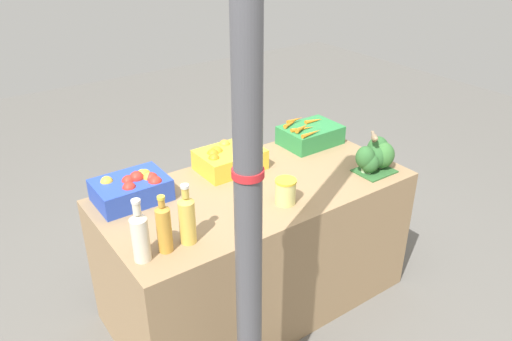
{
  "coord_description": "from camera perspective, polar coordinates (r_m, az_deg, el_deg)",
  "views": [
    {
      "loc": [
        -1.41,
        -1.97,
        2.18
      ],
      "look_at": [
        0.0,
        0.0,
        0.91
      ],
      "focal_mm": 35.0,
      "sensor_mm": 36.0,
      "label": 1
    }
  ],
  "objects": [
    {
      "name": "apple_crate",
      "position": [
        2.7,
        -13.91,
        -1.95
      ],
      "size": [
        0.37,
        0.27,
        0.16
      ],
      "color": "#2847B7",
      "rests_on": "market_table"
    },
    {
      "name": "juice_bottle_cloudy",
      "position": [
        2.22,
        -13.11,
        -7.22
      ],
      "size": [
        0.08,
        0.08,
        0.3
      ],
      "color": "beige",
      "rests_on": "market_table"
    },
    {
      "name": "juice_bottle_golden",
      "position": [
        2.29,
        -7.88,
        -5.43
      ],
      "size": [
        0.08,
        0.08,
        0.3
      ],
      "color": "gold",
      "rests_on": "market_table"
    },
    {
      "name": "orange_crate",
      "position": [
        2.95,
        -2.77,
        1.55
      ],
      "size": [
        0.37,
        0.27,
        0.16
      ],
      "color": "gold",
      "rests_on": "market_table"
    },
    {
      "name": "broccoli_pile",
      "position": [
        3.0,
        13.53,
        1.65
      ],
      "size": [
        0.25,
        0.2,
        0.19
      ],
      "color": "#2D602D",
      "rests_on": "market_table"
    },
    {
      "name": "sparrow_bird",
      "position": [
        2.92,
        13.4,
        3.67
      ],
      "size": [
        0.09,
        0.11,
        0.05
      ],
      "rotation": [
        0.0,
        0.0,
        -2.23
      ],
      "color": "#4C3D2D",
      "rests_on": "broccoli_pile"
    },
    {
      "name": "carrot_crate",
      "position": [
        3.29,
        6.18,
        4.11
      ],
      "size": [
        0.37,
        0.27,
        0.16
      ],
      "color": "#2D8442",
      "rests_on": "market_table"
    },
    {
      "name": "pickle_jar",
      "position": [
        2.6,
        3.39,
        -2.4
      ],
      "size": [
        0.11,
        0.11,
        0.14
      ],
      "color": "#D1CC75",
      "rests_on": "market_table"
    },
    {
      "name": "support_pole",
      "position": [
        1.79,
        -0.92,
        -1.36
      ],
      "size": [
        0.12,
        0.12,
        2.62
      ],
      "color": "#4C4C51",
      "rests_on": "ground_plane"
    },
    {
      "name": "ground_plane",
      "position": [
        3.26,
        0.0,
        -14.37
      ],
      "size": [
        10.0,
        10.0,
        0.0
      ],
      "primitive_type": "plane",
      "color": "#605E59"
    },
    {
      "name": "market_table",
      "position": [
        3.0,
        0.0,
        -8.59
      ],
      "size": [
        1.73,
        0.85,
        0.81
      ],
      "primitive_type": "cube",
      "color": "#937551",
      "rests_on": "ground_plane"
    },
    {
      "name": "juice_bottle_amber",
      "position": [
        2.25,
        -10.48,
        -6.42
      ],
      "size": [
        0.07,
        0.07,
        0.28
      ],
      "color": "gold",
      "rests_on": "market_table"
    }
  ]
}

